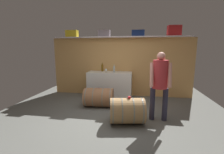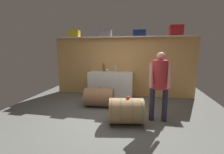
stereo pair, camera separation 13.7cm
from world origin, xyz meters
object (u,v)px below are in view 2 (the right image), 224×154
object	(u,v)px
toolcase_yellow	(74,34)
wine_bottle_amber	(104,68)
wine_barrel_near	(126,111)
wine_barrel_far	(99,97)
toolcase_red	(176,30)
toolcase_grey	(106,33)
work_cabinet	(111,85)
wine_glass	(107,70)
toolcase_navy	(140,33)
winemaker_pouring	(160,80)
wine_bottle_clear	(115,69)
tasting_cup	(128,98)

from	to	relation	value
toolcase_yellow	wine_bottle_amber	size ratio (longest dim) A/B	1.34
wine_barrel_near	wine_barrel_far	xyz separation A→B (m)	(-0.92, 0.96, -0.02)
toolcase_red	wine_bottle_amber	distance (m)	2.76
toolcase_grey	work_cabinet	world-z (taller)	toolcase_grey
wine_glass	wine_barrel_far	distance (m)	1.10
toolcase_grey	wine_barrel_near	xyz separation A→B (m)	(0.99, -2.17, -1.98)
toolcase_navy	winemaker_pouring	bearing A→B (deg)	-71.76
toolcase_yellow	wine_bottle_clear	xyz separation A→B (m)	(1.61, -0.24, -1.25)
wine_bottle_amber	winemaker_pouring	distance (m)	2.56
tasting_cup	work_cabinet	bearing A→B (deg)	112.16
toolcase_yellow	toolcase_grey	world-z (taller)	toolcase_yellow
toolcase_navy	wine_glass	distance (m)	1.69
winemaker_pouring	wine_bottle_clear	bearing A→B (deg)	-49.47
wine_bottle_clear	wine_barrel_far	xyz separation A→B (m)	(-0.33, -0.96, -0.76)
toolcase_navy	wine_bottle_clear	world-z (taller)	toolcase_navy
toolcase_yellow	tasting_cup	world-z (taller)	toolcase_yellow
wine_bottle_amber	wine_barrel_far	size ratio (longest dim) A/B	0.35
toolcase_yellow	work_cabinet	world-z (taller)	toolcase_yellow
toolcase_navy	work_cabinet	xyz separation A→B (m)	(-0.97, -0.21, -1.81)
wine_barrel_far	tasting_cup	world-z (taller)	tasting_cup
toolcase_navy	winemaker_pouring	size ratio (longest dim) A/B	0.26
toolcase_grey	wine_glass	size ratio (longest dim) A/B	2.87
toolcase_red	wine_barrel_near	size ratio (longest dim) A/B	0.48
wine_bottle_amber	wine_barrel_near	world-z (taller)	wine_bottle_amber
toolcase_yellow	wine_barrel_far	world-z (taller)	toolcase_yellow
toolcase_red	wine_bottle_amber	size ratio (longest dim) A/B	1.31
toolcase_navy	wine_barrel_near	bearing A→B (deg)	-93.14
toolcase_yellow	tasting_cup	xyz separation A→B (m)	(2.25, -2.17, -1.66)
wine_glass	wine_barrel_far	size ratio (longest dim) A/B	0.16
wine_barrel_far	wine_bottle_clear	bearing A→B (deg)	67.40
toolcase_navy	wine_bottle_clear	xyz separation A→B (m)	(-0.80, -0.24, -1.23)
wine_bottle_clear	wine_barrel_near	bearing A→B (deg)	-72.85
wine_barrel_far	toolcase_navy	bearing A→B (deg)	43.03
toolcase_yellow	wine_glass	xyz separation A→B (m)	(1.35, -0.40, -1.27)
wine_bottle_amber	winemaker_pouring	world-z (taller)	winemaker_pouring
wine_barrel_far	wine_bottle_amber	bearing A→B (deg)	93.02
wine_bottle_amber	toolcase_yellow	bearing A→B (deg)	176.48
wine_bottle_amber	wine_glass	bearing A→B (deg)	-58.00
toolcase_navy	wine_barrel_far	xyz separation A→B (m)	(-1.13, -1.20, -1.99)
toolcase_grey	wine_barrel_far	xyz separation A→B (m)	(0.06, -1.20, -2.00)
toolcase_navy	tasting_cup	xyz separation A→B (m)	(-0.17, -2.17, -1.64)
wine_bottle_clear	wine_glass	world-z (taller)	wine_bottle_clear
work_cabinet	wine_barrel_near	distance (m)	2.11
toolcase_yellow	wine_bottle_clear	bearing A→B (deg)	-8.49
wine_bottle_amber	toolcase_red	bearing A→B (deg)	1.66
wine_bottle_amber	wine_barrel_near	distance (m)	2.47
toolcase_red	wine_bottle_clear	world-z (taller)	toolcase_red
winemaker_pouring	wine_barrel_near	bearing A→B (deg)	21.98
toolcase_yellow	winemaker_pouring	distance (m)	3.73
wine_barrel_near	winemaker_pouring	size ratio (longest dim) A/B	0.53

